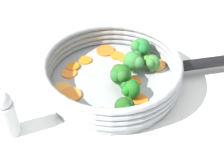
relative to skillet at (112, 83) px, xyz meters
name	(u,v)px	position (x,y,z in m)	size (l,w,h in m)	color
ground_plane	(112,86)	(0.00, 0.00, -0.01)	(4.00, 4.00, 0.00)	silver
skillet	(112,83)	(0.00, 0.00, 0.00)	(0.28, 0.28, 0.02)	#939699
skillet_rim_wall	(112,70)	(0.00, 0.00, 0.04)	(0.29, 0.29, 0.06)	#979A9F
skillet_handle	(215,62)	(-0.22, -0.10, 0.02)	(0.02, 0.02, 0.20)	black
skillet_rivet_left	(174,81)	(-0.13, -0.02, 0.01)	(0.01, 0.01, 0.01)	#97969C
skillet_rivet_right	(164,61)	(-0.11, -0.08, 0.01)	(0.01, 0.01, 0.01)	#8F949A
carrot_slice_0	(117,55)	(0.01, -0.09, 0.01)	(0.03, 0.03, 0.00)	orange
carrot_slice_1	(134,82)	(-0.05, 0.00, 0.01)	(0.03, 0.03, 0.01)	orange
carrot_slice_2	(156,65)	(-0.09, -0.07, 0.01)	(0.04, 0.04, 0.01)	orange
carrot_slice_3	(69,73)	(0.10, 0.00, 0.01)	(0.03, 0.03, 0.00)	orange
carrot_slice_4	(62,88)	(0.10, 0.05, 0.01)	(0.04, 0.04, 0.00)	#F49B40
carrot_slice_5	(70,95)	(0.07, 0.07, 0.01)	(0.04, 0.04, 0.01)	orange
carrot_slice_6	(123,58)	(-0.01, -0.08, 0.01)	(0.03, 0.03, 0.00)	orange
carrot_slice_7	(102,114)	(0.00, 0.11, 0.01)	(0.03, 0.03, 0.00)	orange
carrot_slice_8	(105,51)	(0.04, -0.10, 0.01)	(0.04, 0.04, 0.00)	orange
carrot_slice_9	(137,101)	(-0.06, 0.05, 0.01)	(0.04, 0.04, 0.00)	orange
carrot_slice_10	(85,60)	(0.08, -0.05, 0.01)	(0.03, 0.03, 0.00)	orange
carrot_slice_11	(73,66)	(0.10, -0.02, 0.01)	(0.03, 0.03, 0.01)	orange
broccoli_floret_0	(140,48)	(-0.05, -0.09, 0.04)	(0.05, 0.05, 0.05)	#8CA55C
broccoli_floret_1	(125,106)	(-0.05, 0.10, 0.03)	(0.04, 0.04, 0.04)	#83A86B
broccoli_floret_2	(151,62)	(-0.08, -0.05, 0.03)	(0.04, 0.04, 0.04)	#67964D
broccoli_floret_3	(134,61)	(-0.04, -0.04, 0.04)	(0.05, 0.05, 0.05)	#8DB06C
broccoli_floret_4	(121,75)	(-0.02, 0.02, 0.04)	(0.04, 0.05, 0.05)	#5D9843
broccoli_floret_5	(130,89)	(-0.05, 0.05, 0.03)	(0.04, 0.04, 0.04)	#8AA85E
mushroom_piece_0	(119,68)	(-0.01, -0.04, 0.02)	(0.03, 0.02, 0.01)	brown
salt_shaker	(6,114)	(0.16, 0.17, 0.04)	(0.04, 0.04, 0.10)	silver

